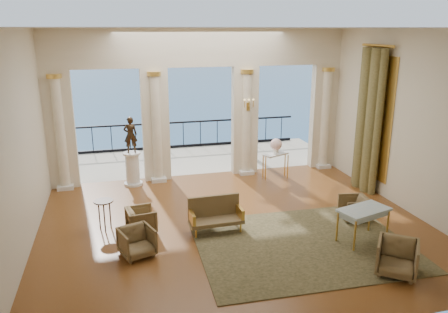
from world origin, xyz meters
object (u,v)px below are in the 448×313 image
object	(u,v)px
armchair_b	(397,256)
side_table	(104,205)
armchair_c	(354,207)
statue	(130,135)
armchair_a	(137,241)
armchair_d	(141,219)
pedestal	(133,169)
settee	(215,214)
console_table	(276,158)
game_table	(364,212)

from	to	relation	value
armchair_b	side_table	bearing A→B (deg)	-174.02
armchair_c	statue	world-z (taller)	statue
armchair_a	armchair_d	size ratio (longest dim) A/B	1.04
pedestal	statue	world-z (taller)	statue
settee	armchair_b	bearing A→B (deg)	-44.44
pedestal	side_table	distance (m)	3.03
armchair_c	armchair_d	size ratio (longest dim) A/B	1.01
armchair_d	console_table	bearing A→B (deg)	-64.96
game_table	settee	bearing A→B (deg)	140.16
armchair_d	armchair_c	bearing A→B (deg)	-104.74
statue	console_table	bearing A→B (deg)	171.84
settee	side_table	xyz separation A→B (m)	(-2.46, 0.69, 0.22)
armchair_c	game_table	xyz separation A→B (m)	(-0.43, -1.06, 0.36)
pedestal	side_table	world-z (taller)	pedestal
console_table	settee	bearing A→B (deg)	-153.32
armchair_d	settee	distance (m)	1.69
armchair_c	pedestal	bearing A→B (deg)	-119.07
settee	console_table	size ratio (longest dim) A/B	1.39
armchair_a	statue	distance (m)	4.50
armchair_c	armchair_d	bearing A→B (deg)	-88.58
armchair_a	statue	xyz separation A→B (m)	(0.16, 4.34, 1.20)
armchair_a	game_table	distance (m)	4.86
game_table	pedestal	xyz separation A→B (m)	(-4.64, 4.92, -0.20)
console_table	armchair_d	bearing A→B (deg)	-170.04
armchair_d	pedestal	bearing A→B (deg)	-7.81
side_table	armchair_b	bearing A→B (deg)	-32.21
console_table	game_table	bearing A→B (deg)	-109.10
armchair_a	armchair_b	world-z (taller)	armchair_b
console_table	side_table	distance (m)	5.70
statue	armchair_a	bearing A→B (deg)	85.59
armchair_a	armchair_b	size ratio (longest dim) A/B	0.89
armchair_c	side_table	distance (m)	5.96
game_table	console_table	size ratio (longest dim) A/B	1.40
settee	console_table	xyz separation A→B (m)	(2.68, 3.16, 0.25)
game_table	pedestal	distance (m)	6.77
armchair_c	console_table	size ratio (longest dim) A/B	0.73
armchair_d	game_table	size ratio (longest dim) A/B	0.52
settee	statue	world-z (taller)	statue
statue	side_table	distance (m)	3.16
game_table	pedestal	world-z (taller)	pedestal
armchair_b	console_table	world-z (taller)	console_table
armchair_b	statue	bearing A→B (deg)	164.04
armchair_c	armchair_d	distance (m)	5.10
game_table	side_table	bearing A→B (deg)	143.76
armchair_a	game_table	world-z (taller)	game_table
settee	pedestal	distance (m)	3.97
settee	console_table	bearing A→B (deg)	48.16
pedestal	console_table	xyz separation A→B (m)	(4.34, -0.45, 0.16)
settee	game_table	size ratio (longest dim) A/B	0.99
armchair_b	armchair_d	bearing A→B (deg)	-175.53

